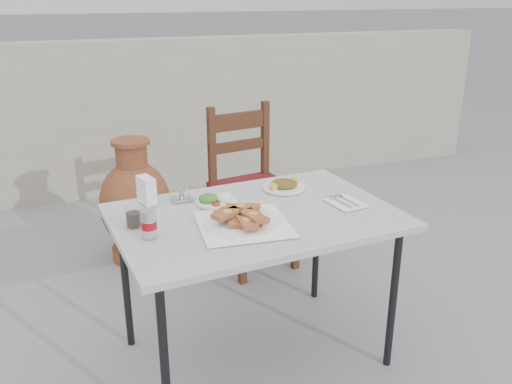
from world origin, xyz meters
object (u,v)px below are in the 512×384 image
object	(u,v)px
salad_rice_plate	(216,199)
chair	(251,185)
cafe_table	(255,224)
salad_chopped_plate	(284,185)
napkin_holder	(147,190)
soda_can	(149,224)
terracotta_urn	(136,205)
condiment_caddy	(182,196)
cola_glass	(134,216)
pide_plate	(243,217)

from	to	relation	value
salad_rice_plate	chair	distance (m)	0.84
cafe_table	salad_chopped_plate	bearing A→B (deg)	45.30
cafe_table	salad_chopped_plate	world-z (taller)	salad_chopped_plate
salad_chopped_plate	napkin_holder	size ratio (longest dim) A/B	1.66
salad_rice_plate	soda_can	xyz separation A→B (m)	(-0.33, -0.24, 0.04)
napkin_holder	terracotta_urn	xyz separation A→B (m)	(0.06, 0.88, -0.40)
condiment_caddy	chair	xyz separation A→B (m)	(0.54, 0.62, -0.23)
soda_can	terracotta_urn	distance (m)	1.29
salad_chopped_plate	terracotta_urn	world-z (taller)	terracotta_urn
cola_glass	condiment_caddy	distance (m)	0.31
salad_rice_plate	terracotta_urn	world-z (taller)	terracotta_urn
pide_plate	napkin_holder	world-z (taller)	napkin_holder
salad_rice_plate	chair	size ratio (longest dim) A/B	0.19
salad_chopped_plate	condiment_caddy	xyz separation A→B (m)	(-0.47, 0.02, 0.00)
soda_can	chair	size ratio (longest dim) A/B	0.11
salad_chopped_plate	soda_can	distance (m)	0.74
cola_glass	napkin_holder	xyz separation A→B (m)	(0.09, 0.22, 0.02)
salad_chopped_plate	chair	size ratio (longest dim) A/B	0.21
cola_glass	salad_rice_plate	bearing A→B (deg)	18.07
cafe_table	cola_glass	world-z (taller)	cola_glass
salad_chopped_plate	terracotta_urn	distance (m)	1.13
salad_chopped_plate	terracotta_urn	xyz separation A→B (m)	(-0.57, 0.91, -0.36)
cafe_table	salad_rice_plate	xyz separation A→B (m)	(-0.12, 0.16, 0.06)
soda_can	napkin_holder	xyz separation A→B (m)	(0.05, 0.34, 0.01)
pide_plate	terracotta_urn	size ratio (longest dim) A/B	0.50
napkin_holder	chair	distance (m)	0.95
pide_plate	salad_rice_plate	distance (m)	0.26
cola_glass	chair	size ratio (longest dim) A/B	0.10
soda_can	cola_glass	distance (m)	0.13
cafe_table	cola_glass	distance (m)	0.50
soda_can	salad_rice_plate	bearing A→B (deg)	36.30
chair	pide_plate	bearing A→B (deg)	-120.84
condiment_caddy	terracotta_urn	distance (m)	0.97
cafe_table	condiment_caddy	distance (m)	0.36
salad_chopped_plate	condiment_caddy	distance (m)	0.47
chair	cafe_table	bearing A→B (deg)	-118.07
cola_glass	terracotta_urn	size ratio (longest dim) A/B	0.12
cola_glass	terracotta_urn	bearing A→B (deg)	82.48
soda_can	chair	distance (m)	1.23
cafe_table	napkin_holder	distance (m)	0.49
salad_chopped_plate	napkin_holder	distance (m)	0.62
salad_rice_plate	condiment_caddy	distance (m)	0.15
cafe_table	salad_chopped_plate	xyz separation A→B (m)	(0.22, 0.23, 0.06)
condiment_caddy	pide_plate	bearing A→B (deg)	-64.05
cafe_table	cola_glass	xyz separation A→B (m)	(-0.49, 0.04, 0.09)
salad_chopped_plate	soda_can	world-z (taller)	soda_can
condiment_caddy	cola_glass	bearing A→B (deg)	-139.45
condiment_caddy	salad_chopped_plate	bearing A→B (deg)	-2.32
salad_chopped_plate	cafe_table	bearing A→B (deg)	-134.70
pide_plate	condiment_caddy	xyz separation A→B (m)	(-0.17, 0.34, -0.01)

